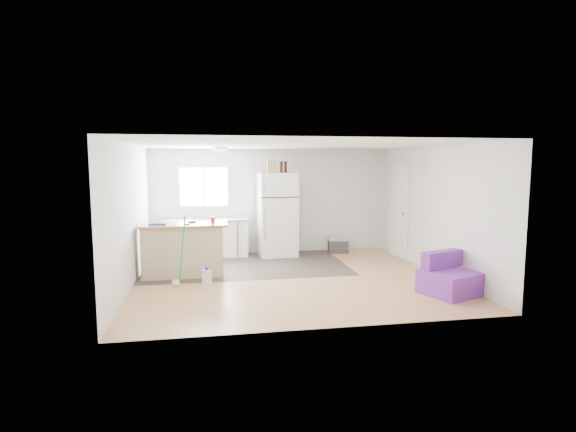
% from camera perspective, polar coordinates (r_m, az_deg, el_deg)
% --- Properties ---
extents(room, '(5.51, 5.01, 2.41)m').
position_cam_1_polar(room, '(7.98, 0.46, 0.40)').
color(room, '#AF7949').
rests_on(room, ground).
extents(vinyl_zone, '(4.05, 2.50, 0.00)m').
position_cam_1_polar(vinyl_zone, '(9.32, -5.38, -6.18)').
color(vinyl_zone, '#2F2723').
rests_on(vinyl_zone, floor).
extents(window, '(1.18, 0.06, 0.98)m').
position_cam_1_polar(window, '(10.30, -10.64, 3.68)').
color(window, white).
rests_on(window, back_wall).
extents(interior_door, '(0.11, 0.92, 2.10)m').
position_cam_1_polar(interior_door, '(10.30, 13.90, 0.62)').
color(interior_door, white).
rests_on(interior_door, right_wall).
extents(ceiling_fixture, '(0.30, 0.30, 0.07)m').
position_cam_1_polar(ceiling_fixture, '(9.01, -8.57, 8.44)').
color(ceiling_fixture, white).
rests_on(ceiling_fixture, ceiling).
extents(kitchen_cabinets, '(1.90, 0.63, 1.11)m').
position_cam_1_polar(kitchen_cabinets, '(10.14, -10.42, -2.74)').
color(kitchen_cabinets, white).
rests_on(kitchen_cabinets, floor).
extents(peninsula, '(1.60, 0.63, 0.97)m').
position_cam_1_polar(peninsula, '(8.50, -13.20, -4.21)').
color(peninsula, '#C5B78E').
rests_on(peninsula, floor).
extents(refrigerator, '(0.86, 0.82, 1.87)m').
position_cam_1_polar(refrigerator, '(10.08, -1.39, 0.21)').
color(refrigerator, white).
rests_on(refrigerator, floor).
extents(cooler, '(0.49, 0.36, 0.35)m').
position_cam_1_polar(cooler, '(10.56, 6.37, -3.68)').
color(cooler, '#313133').
rests_on(cooler, floor).
extents(purple_seat, '(1.00, 0.99, 0.65)m').
position_cam_1_polar(purple_seat, '(7.68, 19.75, -7.55)').
color(purple_seat, '#6C2F99').
rests_on(purple_seat, floor).
extents(cleaner_jug, '(0.17, 0.14, 0.31)m').
position_cam_1_polar(cleaner_jug, '(7.88, -10.28, -7.66)').
color(cleaner_jug, silver).
rests_on(cleaner_jug, floor).
extents(mop, '(0.27, 0.33, 1.23)m').
position_cam_1_polar(mop, '(7.90, -13.82, -7.00)').
color(mop, green).
rests_on(mop, floor).
extents(red_cup, '(0.10, 0.10, 0.12)m').
position_cam_1_polar(red_cup, '(8.40, -9.54, -0.50)').
color(red_cup, '#BC2B0B').
rests_on(red_cup, peninsula).
extents(blue_tray, '(0.31, 0.23, 0.04)m').
position_cam_1_polar(blue_tray, '(8.41, -16.15, -0.96)').
color(blue_tray, '#1442BD').
rests_on(blue_tray, peninsula).
extents(tool_a, '(0.15, 0.09, 0.03)m').
position_cam_1_polar(tool_a, '(8.55, -12.09, -0.74)').
color(tool_a, black).
rests_on(tool_a, peninsula).
extents(tool_b, '(0.11, 0.06, 0.03)m').
position_cam_1_polar(tool_b, '(8.29, -12.74, -1.00)').
color(tool_b, black).
rests_on(tool_b, peninsula).
extents(cardboard_box, '(0.21, 0.12, 0.30)m').
position_cam_1_polar(cardboard_box, '(9.94, -2.11, 6.38)').
color(cardboard_box, tan).
rests_on(cardboard_box, refrigerator).
extents(bottle_left, '(0.07, 0.07, 0.25)m').
position_cam_1_polar(bottle_left, '(9.92, -0.85, 6.23)').
color(bottle_left, black).
rests_on(bottle_left, refrigerator).
extents(bottle_right, '(0.08, 0.08, 0.25)m').
position_cam_1_polar(bottle_right, '(10.01, -0.32, 6.24)').
color(bottle_right, black).
rests_on(bottle_right, refrigerator).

